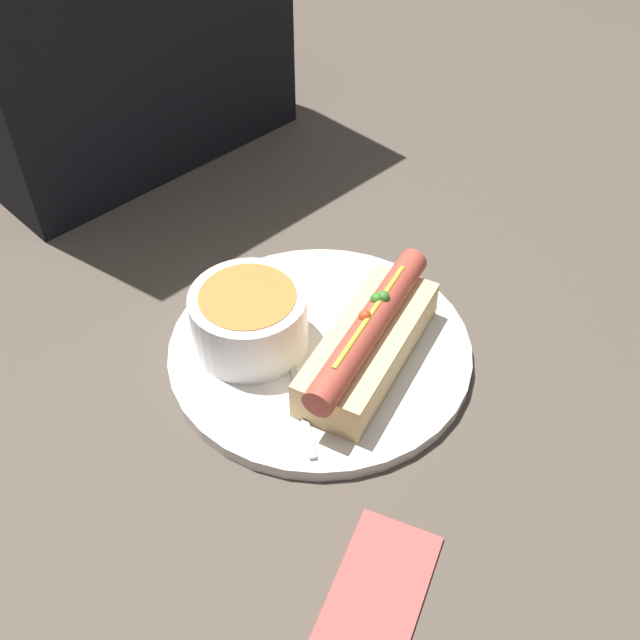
# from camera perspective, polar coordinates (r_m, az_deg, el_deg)

# --- Properties ---
(ground_plane) EXTENTS (4.00, 4.00, 0.00)m
(ground_plane) POSITION_cam_1_polar(r_m,az_deg,el_deg) (0.72, 0.00, -2.63)
(ground_plane) COLOR #4C4238
(dinner_plate) EXTENTS (0.29, 0.29, 0.01)m
(dinner_plate) POSITION_cam_1_polar(r_m,az_deg,el_deg) (0.71, 0.00, -2.27)
(dinner_plate) COLOR white
(dinner_plate) RESTS_ON ground_plane
(hot_dog) EXTENTS (0.20, 0.12, 0.07)m
(hot_dog) POSITION_cam_1_polar(r_m,az_deg,el_deg) (0.67, 3.74, -1.62)
(hot_dog) COLOR #E5C17F
(hot_dog) RESTS_ON dinner_plate
(soup_bowl) EXTENTS (0.11, 0.11, 0.06)m
(soup_bowl) POSITION_cam_1_polar(r_m,az_deg,el_deg) (0.69, -5.41, 0.21)
(soup_bowl) COLOR white
(soup_bowl) RESTS_ON dinner_plate
(spoon) EXTENTS (0.10, 0.13, 0.01)m
(spoon) POSITION_cam_1_polar(r_m,az_deg,el_deg) (0.69, -2.22, -2.98)
(spoon) COLOR #B7B7BC
(spoon) RESTS_ON dinner_plate
(napkin) EXTENTS (0.13, 0.11, 0.01)m
(napkin) POSITION_cam_1_polar(r_m,az_deg,el_deg) (0.58, 4.47, -19.84)
(napkin) COLOR #E04C47
(napkin) RESTS_ON ground_plane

